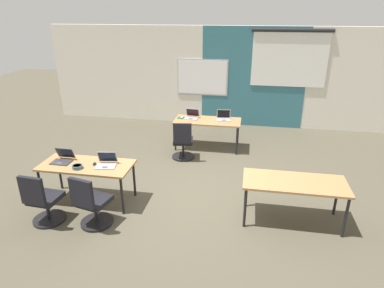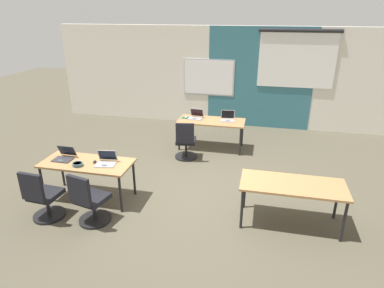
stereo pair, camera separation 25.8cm
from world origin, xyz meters
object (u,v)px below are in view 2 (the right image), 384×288
Objects in this scene: laptop_far_right at (228,118)px; mouse_near_left_inner at (95,162)px; laptop_near_left_inner at (106,161)px; desk_far_center at (211,123)px; desk_near_left at (87,165)px; chair_near_left_inner at (90,203)px; desk_near_right at (293,187)px; mouse_far_left at (186,117)px; laptop_near_left_end at (64,156)px; snack_bowl at (78,164)px; chair_near_left_end at (43,199)px; laptop_far_left at (196,116)px; chair_far_left at (186,143)px.

laptop_far_right reaches higher than mouse_near_left_inner.
desk_far_center is at bearing 54.71° from laptop_near_left_inner.
desk_near_left is 0.85m from chair_near_left_inner.
desk_near_left is at bearing 180.00° from desk_near_right.
mouse_far_left is (-0.65, 0.05, 0.08)m from desk_far_center.
laptop_near_left_end is (-2.59, -2.86, -0.00)m from laptop_far_right.
mouse_far_left is at bearing 71.36° from mouse_near_left_inner.
chair_near_left_end is at bearing -118.74° from snack_bowl.
laptop_far_left is (1.20, 2.86, 0.03)m from mouse_near_left_inner.
laptop_far_left reaches higher than snack_bowl.
laptop_far_right is at bearing -120.56° from chair_near_left_end.
desk_near_left is 3.50m from desk_near_right.
mouse_near_left_inner is (-3.35, 0.02, 0.08)m from desk_near_right.
mouse_far_left reaches higher than desk_near_right.
snack_bowl is (-0.47, 0.53, 0.38)m from chair_near_left_inner.
laptop_far_right reaches higher than laptop_near_left_end.
desk_far_center is (-1.75, 2.80, 0.00)m from desk_near_right.
desk_near_right is 4.80× the size of laptop_near_left_end.
desk_near_left is 14.33× the size of mouse_near_left_inner.
laptop_far_right is 3.26× the size of mouse_near_left_inner.
mouse_far_left is at bearing 61.59° from laptop_near_left_end.
chair_far_left reaches higher than snack_bowl.
laptop_near_left_end reaches higher than chair_near_left_end.
snack_bowl is at bearing -138.87° from mouse_near_left_inner.
desk_far_center is at bearing -4.66° from mouse_far_left.
laptop_near_left_inner is 0.41× the size of chair_near_left_inner.
chair_far_left is at bearing 58.41° from snack_bowl.
desk_near_left is 0.21m from snack_bowl.
chair_far_left reaches higher than desk_near_right.
desk_near_right is at bearing -9.21° from laptop_near_left_inner.
laptop_far_right is at bearing 2.35° from mouse_far_left.
chair_near_left_inner is (0.03, -0.72, -0.39)m from laptop_near_left_inner.
chair_near_left_end is at bearing 17.28° from chair_near_left_inner.
laptop_near_left_end is 1.20m from chair_near_left_inner.
laptop_far_left is at bearing 126.83° from desk_near_right.
laptop_near_left_inner is (0.83, -0.02, 0.00)m from laptop_near_left_end.
chair_near_left_inner is (-3.10, -0.70, -0.28)m from desk_near_right.
mouse_far_left is (0.74, 2.83, -0.03)m from laptop_near_left_inner.
desk_far_center is 1.74× the size of chair_far_left.
desk_far_center is 3.21m from mouse_near_left_inner.
laptop_near_left_inner reaches higher than laptop_near_left_end.
desk_near_left and desk_near_right have the same top height.
chair_near_left_end is 2.62× the size of laptop_far_left.
laptop_near_left_inner is 0.48m from snack_bowl.
laptop_far_left reaches higher than mouse_near_left_inner.
chair_far_left is (0.92, 2.02, -0.39)m from laptop_near_left_inner.
chair_far_left is at bearing 49.47° from laptop_near_left_end.
chair_near_left_end reaches higher than desk_near_right.
chair_near_left_end is at bearing -124.73° from mouse_near_left_inner.
laptop_far_right is (-1.37, 2.89, 0.11)m from desk_near_right.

